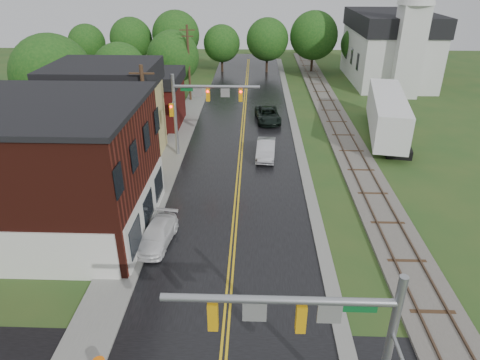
# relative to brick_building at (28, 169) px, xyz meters

# --- Properties ---
(main_road) EXTENTS (10.00, 90.00, 0.02)m
(main_road) POSITION_rel_brick_building_xyz_m (12.48, 15.00, -4.15)
(main_road) COLOR black
(main_road) RESTS_ON ground
(curb_right) EXTENTS (0.80, 70.00, 0.12)m
(curb_right) POSITION_rel_brick_building_xyz_m (17.88, 20.00, -4.15)
(curb_right) COLOR gray
(curb_right) RESTS_ON ground
(sidewalk_left) EXTENTS (2.40, 50.00, 0.12)m
(sidewalk_left) POSITION_rel_brick_building_xyz_m (6.28, 10.00, -4.15)
(sidewalk_left) COLOR gray
(sidewalk_left) RESTS_ON ground
(brick_building) EXTENTS (14.30, 10.30, 8.30)m
(brick_building) POSITION_rel_brick_building_xyz_m (0.00, 0.00, 0.00)
(brick_building) COLOR #43150E
(brick_building) RESTS_ON ground
(yellow_house) EXTENTS (8.00, 7.00, 6.40)m
(yellow_house) POSITION_rel_brick_building_xyz_m (1.48, 11.00, -0.95)
(yellow_house) COLOR tan
(yellow_house) RESTS_ON ground
(darkred_building) EXTENTS (7.00, 6.00, 4.40)m
(darkred_building) POSITION_rel_brick_building_xyz_m (2.48, 20.00, -1.95)
(darkred_building) COLOR #3F0F0C
(darkred_building) RESTS_ON ground
(church) EXTENTS (10.40, 18.40, 20.00)m
(church) POSITION_rel_brick_building_xyz_m (32.48, 38.74, 1.68)
(church) COLOR silver
(church) RESTS_ON ground
(railroad) EXTENTS (3.20, 80.00, 0.30)m
(railroad) POSITION_rel_brick_building_xyz_m (22.48, 20.00, -4.05)
(railroad) COLOR #59544C
(railroad) RESTS_ON ground
(traffic_signal_near) EXTENTS (7.34, 0.30, 7.20)m
(traffic_signal_near) POSITION_rel_brick_building_xyz_m (15.96, -13.00, 0.82)
(traffic_signal_near) COLOR gray
(traffic_signal_near) RESTS_ON ground
(traffic_signal_far) EXTENTS (7.34, 0.43, 7.20)m
(traffic_signal_far) POSITION_rel_brick_building_xyz_m (9.01, 12.00, 0.82)
(traffic_signal_far) COLOR gray
(traffic_signal_far) RESTS_ON ground
(utility_pole_b) EXTENTS (1.80, 0.28, 9.00)m
(utility_pole_b) POSITION_rel_brick_building_xyz_m (5.68, 7.00, 0.57)
(utility_pole_b) COLOR #382616
(utility_pole_b) RESTS_ON ground
(utility_pole_c) EXTENTS (1.80, 0.28, 9.00)m
(utility_pole_c) POSITION_rel_brick_building_xyz_m (5.68, 29.00, 0.57)
(utility_pole_c) COLOR #382616
(utility_pole_c) RESTS_ON ground
(tree_left_b) EXTENTS (7.60, 7.60, 9.69)m
(tree_left_b) POSITION_rel_brick_building_xyz_m (-5.36, 16.90, 1.57)
(tree_left_b) COLOR black
(tree_left_b) RESTS_ON ground
(tree_left_c) EXTENTS (6.00, 6.00, 7.65)m
(tree_left_c) POSITION_rel_brick_building_xyz_m (-1.36, 24.90, 0.36)
(tree_left_c) COLOR black
(tree_left_c) RESTS_ON ground
(tree_left_e) EXTENTS (6.40, 6.40, 8.16)m
(tree_left_e) POSITION_rel_brick_building_xyz_m (3.64, 30.90, 0.66)
(tree_left_e) COLOR black
(tree_left_e) RESTS_ON ground
(suv_dark) EXTENTS (2.94, 5.48, 1.46)m
(suv_dark) POSITION_rel_brick_building_xyz_m (15.11, 21.33, -3.42)
(suv_dark) COLOR black
(suv_dark) RESTS_ON ground
(sedan_silver) EXTENTS (1.84, 4.59, 1.48)m
(sedan_silver) POSITION_rel_brick_building_xyz_m (14.72, 11.74, -3.41)
(sedan_silver) COLOR #B2B2B7
(sedan_silver) RESTS_ON ground
(pickup_white) EXTENTS (2.26, 4.48, 1.25)m
(pickup_white) POSITION_rel_brick_building_xyz_m (7.88, -1.50, -3.53)
(pickup_white) COLOR white
(pickup_white) RESTS_ON ground
(semi_trailer) EXTENTS (5.29, 13.70, 4.15)m
(semi_trailer) POSITION_rel_brick_building_xyz_m (26.44, 17.09, -1.71)
(semi_trailer) COLOR black
(semi_trailer) RESTS_ON ground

